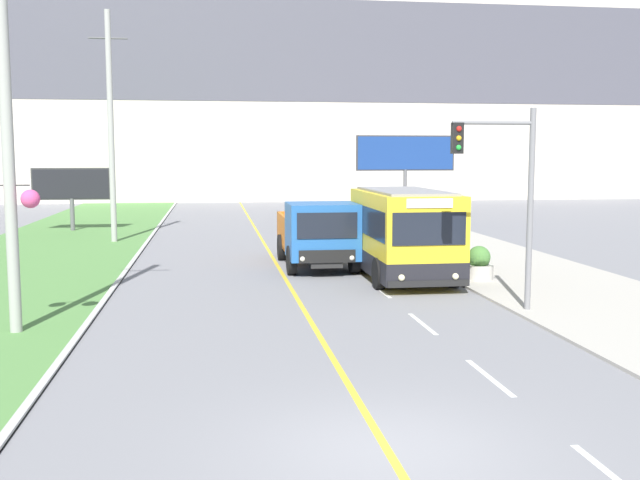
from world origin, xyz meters
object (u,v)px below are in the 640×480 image
at_px(car_distant, 328,216).
at_px(dump_truck, 319,235).
at_px(planter_round_near, 479,265).
at_px(planter_round_third, 400,233).
at_px(utility_pole_far, 111,127).
at_px(utility_pole_near, 7,123).
at_px(traffic_light_mast, 507,183).
at_px(planter_round_second, 439,246).
at_px(city_bus, 404,234).
at_px(billboard_large, 405,155).
at_px(billboard_small, 71,186).

bearing_deg(car_distant, dump_truck, -100.15).
distance_m(planter_round_near, planter_round_third, 10.11).
bearing_deg(utility_pole_far, planter_round_near, -45.00).
xyz_separation_m(utility_pole_near, traffic_light_mast, (12.38, 0.50, -1.47)).
relative_size(utility_pole_near, planter_round_third, 9.25).
relative_size(planter_round_second, planter_round_third, 1.00).
bearing_deg(car_distant, planter_round_second, -80.57).
bearing_deg(city_bus, utility_pole_near, -151.07).
xyz_separation_m(city_bus, utility_pole_far, (-11.14, 12.72, 4.02)).
bearing_deg(planter_round_third, city_bus, -103.64).
bearing_deg(billboard_large, planter_round_near, -98.70).
bearing_deg(utility_pole_near, car_distant, 64.98).
relative_size(dump_truck, planter_round_near, 5.77).
bearing_deg(utility_pole_near, planter_round_second, 37.29).
height_order(planter_round_near, planter_round_second, planter_round_second).
distance_m(car_distant, planter_round_second, 14.08).
xyz_separation_m(utility_pole_near, planter_round_second, (13.63, 10.38, -4.38)).
relative_size(utility_pole_far, billboard_small, 2.61).
xyz_separation_m(planter_round_second, planter_round_third, (-0.29, 5.05, -0.00)).
bearing_deg(planter_round_third, utility_pole_far, 165.72).
relative_size(planter_round_near, planter_round_third, 0.99).
height_order(city_bus, dump_truck, city_bus).
bearing_deg(car_distant, billboard_small, 178.43).
height_order(city_bus, planter_round_second, city_bus).
bearing_deg(planter_round_near, billboard_small, 130.47).
bearing_deg(billboard_small, planter_round_third, -29.39).
bearing_deg(utility_pole_near, dump_truck, 45.75).
xyz_separation_m(dump_truck, planter_round_second, (5.08, 1.60, -0.68)).
relative_size(utility_pole_far, traffic_light_mast, 2.02).
height_order(car_distant, planter_round_third, car_distant).
height_order(billboard_large, planter_round_third, billboard_large).
relative_size(traffic_light_mast, billboard_large, 0.85).
xyz_separation_m(traffic_light_mast, planter_round_near, (1.08, 4.82, -2.91)).
bearing_deg(planter_round_near, dump_truck, 144.85).
bearing_deg(utility_pole_far, utility_pole_near, -89.81).
xyz_separation_m(dump_truck, traffic_light_mast, (3.83, -8.27, 2.22)).
bearing_deg(billboard_large, traffic_light_mast, -99.37).
distance_m(utility_pole_near, billboard_small, 24.96).
bearing_deg(city_bus, car_distant, 89.23).
bearing_deg(utility_pole_far, planter_round_second, -31.72).
bearing_deg(dump_truck, planter_round_near, -35.15).
relative_size(billboard_small, planter_round_third, 3.70).
xyz_separation_m(planter_round_near, planter_round_third, (-0.12, 10.11, 0.01)).
relative_size(dump_truck, car_distant, 1.52).
bearing_deg(billboard_small, planter_round_near, -49.53).
relative_size(city_bus, planter_round_near, 5.36).
bearing_deg(utility_pole_far, planter_round_third, -14.28).
bearing_deg(utility_pole_far, city_bus, -48.78).
bearing_deg(car_distant, city_bus, -90.77).
bearing_deg(car_distant, utility_pole_far, -154.55).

